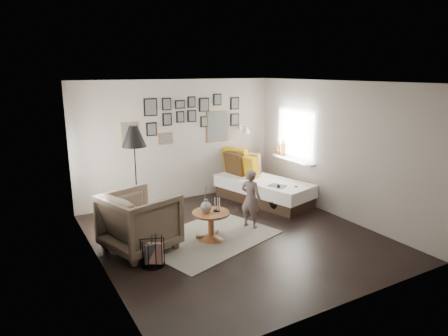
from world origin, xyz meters
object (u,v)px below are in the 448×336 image
pedestal_table (211,227)px  armchair (140,221)px  floor_lamp (134,140)px  demijohn_small (295,201)px  vase (206,205)px  child (251,199)px  demijohn_large (278,201)px  magazine_basket (153,252)px  daybed (261,186)px

pedestal_table → armchair: (-1.14, 0.23, 0.24)m
floor_lamp → demijohn_small: 3.43m
vase → demijohn_small: (2.24, 0.41, -0.43)m
child → armchair: bearing=61.5°
vase → floor_lamp: bearing=123.4°
child → demijohn_large: bearing=-91.6°
magazine_basket → demijohn_large: bearing=17.4°
floor_lamp → demijohn_large: bearing=-13.9°
demijohn_small → pedestal_table: bearing=-168.8°
demijohn_large → child: child is taller
magazine_basket → demijohn_small: size_ratio=0.84×
armchair → magazine_basket: bearing=160.3°
pedestal_table → floor_lamp: (-0.87, 1.22, 1.36)m
demijohn_large → demijohn_small: (0.35, -0.12, -0.02)m
armchair → magazine_basket: (-0.02, -0.62, -0.26)m
demijohn_large → demijohn_small: demijohn_large is taller
floor_lamp → magazine_basket: bearing=-100.3°
magazine_basket → demijohn_small: demijohn_small is taller
armchair → floor_lamp: floor_lamp is taller
armchair → magazine_basket: size_ratio=2.39×
daybed → floor_lamp: bearing=167.2°
pedestal_table → demijohn_small: bearing=11.2°
vase → floor_lamp: (-0.79, 1.20, 0.96)m
demijohn_small → child: 1.37m
floor_lamp → child: 2.31m
demijohn_large → child: bearing=-156.0°
armchair → floor_lamp: size_ratio=0.56×
vase → magazine_basket: size_ratio=1.03×
demijohn_large → demijohn_small: size_ratio=1.10×
vase → demijohn_small: size_ratio=0.87×
vase → demijohn_large: vase is taller
magazine_basket → demijohn_large: size_ratio=0.76×
child → vase: bearing=71.1°
floor_lamp → demijohn_large: floor_lamp is taller
vase → daybed: 2.41m
vase → demijohn_large: 2.01m
pedestal_table → magazine_basket: 1.22m
daybed → pedestal_table: bearing=-160.5°
pedestal_table → demijohn_small: size_ratio=1.21×
magazine_basket → vase: bearing=20.4°
vase → daybed: bearing=33.0°
floor_lamp → pedestal_table: bearing=-54.4°
magazine_basket → demijohn_small: 3.43m
vase → magazine_basket: (-1.08, -0.40, -0.42)m
floor_lamp → magazine_basket: (-0.29, -1.60, -1.39)m
daybed → child: (-1.05, -1.19, 0.21)m
daybed → floor_lamp: size_ratio=1.27×
vase → floor_lamp: 1.73m
demijohn_small → child: (-1.29, -0.30, 0.35)m
demijohn_large → demijohn_small: 0.37m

